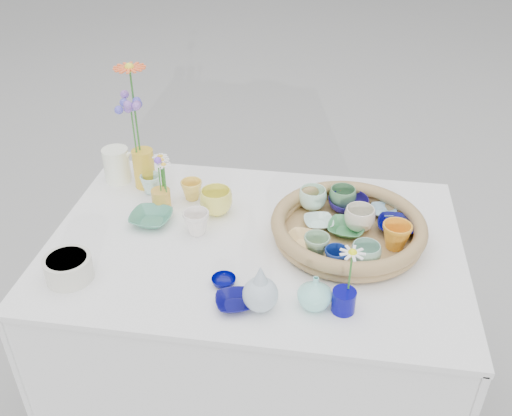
# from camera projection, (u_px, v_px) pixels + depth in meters

# --- Properties ---
(ground) EXTENTS (80.00, 80.00, 0.00)m
(ground) POSITION_uv_depth(u_px,v_px,m) (255.00, 400.00, 2.18)
(ground) COLOR #A4A4A1
(display_table) EXTENTS (1.26, 0.86, 0.77)m
(display_table) POSITION_uv_depth(u_px,v_px,m) (255.00, 400.00, 2.18)
(display_table) COLOR white
(display_table) RESTS_ON ground
(wicker_tray) EXTENTS (0.47, 0.47, 0.08)m
(wicker_tray) POSITION_uv_depth(u_px,v_px,m) (348.00, 228.00, 1.74)
(wicker_tray) COLOR brown
(wicker_tray) RESTS_ON display_table
(tray_ceramic_0) EXTENTS (0.15, 0.15, 0.04)m
(tray_ceramic_0) POSITION_uv_depth(u_px,v_px,m) (348.00, 204.00, 1.85)
(tray_ceramic_0) COLOR #1A115B
(tray_ceramic_0) RESTS_ON wicker_tray
(tray_ceramic_1) EXTENTS (0.13, 0.13, 0.03)m
(tray_ceramic_1) POSITION_uv_depth(u_px,v_px,m) (396.00, 226.00, 1.76)
(tray_ceramic_1) COLOR #01024F
(tray_ceramic_1) RESTS_ON wicker_tray
(tray_ceramic_2) EXTENTS (0.11, 0.11, 0.08)m
(tray_ceramic_2) POSITION_uv_depth(u_px,v_px,m) (396.00, 236.00, 1.67)
(tray_ceramic_2) COLOR orange
(tray_ceramic_2) RESTS_ON wicker_tray
(tray_ceramic_3) EXTENTS (0.13, 0.13, 0.03)m
(tray_ceramic_3) POSITION_uv_depth(u_px,v_px,m) (346.00, 229.00, 1.75)
(tray_ceramic_3) COLOR #3C824D
(tray_ceramic_3) RESTS_ON wicker_tray
(tray_ceramic_4) EXTENTS (0.08, 0.08, 0.07)m
(tray_ceramic_4) POSITION_uv_depth(u_px,v_px,m) (316.00, 246.00, 1.64)
(tray_ceramic_4) COLOR #80AA83
(tray_ceramic_4) RESTS_ON wicker_tray
(tray_ceramic_5) EXTENTS (0.11, 0.11, 0.02)m
(tray_ceramic_5) POSITION_uv_depth(u_px,v_px,m) (319.00, 222.00, 1.78)
(tray_ceramic_5) COLOR silver
(tray_ceramic_5) RESTS_ON wicker_tray
(tray_ceramic_6) EXTENTS (0.12, 0.12, 0.07)m
(tray_ceramic_6) POSITION_uv_depth(u_px,v_px,m) (313.00, 199.00, 1.85)
(tray_ceramic_6) COLOR #BCEED3
(tray_ceramic_6) RESTS_ON wicker_tray
(tray_ceramic_7) EXTENTS (0.10, 0.10, 0.07)m
(tray_ceramic_7) POSITION_uv_depth(u_px,v_px,m) (359.00, 219.00, 1.75)
(tray_ceramic_7) COLOR silver
(tray_ceramic_7) RESTS_ON wicker_tray
(tray_ceramic_8) EXTENTS (0.09, 0.09, 0.02)m
(tray_ceramic_8) POSITION_uv_depth(u_px,v_px,m) (383.00, 211.00, 1.84)
(tray_ceramic_8) COLOR #8CBBD5
(tray_ceramic_8) RESTS_ON wicker_tray
(tray_ceramic_9) EXTENTS (0.09, 0.09, 0.06)m
(tray_ceramic_9) POSITION_uv_depth(u_px,v_px,m) (336.00, 258.00, 1.60)
(tray_ceramic_9) COLOR navy
(tray_ceramic_9) RESTS_ON wicker_tray
(tray_ceramic_10) EXTENTS (0.14, 0.14, 0.03)m
(tray_ceramic_10) POSITION_uv_depth(u_px,v_px,m) (304.00, 242.00, 1.69)
(tray_ceramic_10) COLOR #ECC071
(tray_ceramic_10) RESTS_ON wicker_tray
(tray_ceramic_11) EXTENTS (0.11, 0.11, 0.07)m
(tray_ceramic_11) POSITION_uv_depth(u_px,v_px,m) (366.00, 255.00, 1.61)
(tray_ceramic_11) COLOR #84B29D
(tray_ceramic_11) RESTS_ON wicker_tray
(tray_ceramic_12) EXTENTS (0.10, 0.10, 0.07)m
(tray_ceramic_12) POSITION_uv_depth(u_px,v_px,m) (342.00, 198.00, 1.86)
(tray_ceramic_12) COLOR #4F8257
(tray_ceramic_12) RESTS_ON wicker_tray
(loose_ceramic_0) EXTENTS (0.09, 0.09, 0.07)m
(loose_ceramic_0) POSITION_uv_depth(u_px,v_px,m) (192.00, 190.00, 1.94)
(loose_ceramic_0) COLOR #F6CB51
(loose_ceramic_0) RESTS_ON display_table
(loose_ceramic_1) EXTENTS (0.14, 0.14, 0.08)m
(loose_ceramic_1) POSITION_uv_depth(u_px,v_px,m) (216.00, 202.00, 1.86)
(loose_ceramic_1) COLOR #ECE458
(loose_ceramic_1) RESTS_ON display_table
(loose_ceramic_2) EXTENTS (0.14, 0.14, 0.03)m
(loose_ceramic_2) POSITION_uv_depth(u_px,v_px,m) (151.00, 218.00, 1.83)
(loose_ceramic_2) COLOR #43886C
(loose_ceramic_2) RESTS_ON display_table
(loose_ceramic_3) EXTENTS (0.08, 0.08, 0.08)m
(loose_ceramic_3) POSITION_uv_depth(u_px,v_px,m) (196.00, 223.00, 1.77)
(loose_ceramic_3) COLOR white
(loose_ceramic_3) RESTS_ON display_table
(loose_ceramic_4) EXTENTS (0.09, 0.09, 0.02)m
(loose_ceramic_4) POSITION_uv_depth(u_px,v_px,m) (224.00, 281.00, 1.58)
(loose_ceramic_4) COLOR #00015E
(loose_ceramic_4) RESTS_ON display_table
(loose_ceramic_5) EXTENTS (0.10, 0.10, 0.07)m
(loose_ceramic_5) POSITION_uv_depth(u_px,v_px,m) (151.00, 184.00, 1.97)
(loose_ceramic_5) COLOR silver
(loose_ceramic_5) RESTS_ON display_table
(loose_ceramic_6) EXTENTS (0.13, 0.13, 0.02)m
(loose_ceramic_6) POSITION_uv_depth(u_px,v_px,m) (234.00, 302.00, 1.51)
(loose_ceramic_6) COLOR #090856
(loose_ceramic_6) RESTS_ON display_table
(fluted_bowl) EXTENTS (0.15, 0.15, 0.07)m
(fluted_bowl) POSITION_uv_depth(u_px,v_px,m) (69.00, 268.00, 1.59)
(fluted_bowl) COLOR beige
(fluted_bowl) RESTS_ON display_table
(bud_vase_paleblue) EXTENTS (0.09, 0.09, 0.15)m
(bud_vase_paleblue) POSITION_uv_depth(u_px,v_px,m) (260.00, 287.00, 1.47)
(bud_vase_paleblue) COLOR #AEC1CF
(bud_vase_paleblue) RESTS_ON display_table
(bud_vase_seafoam) EXTENTS (0.11, 0.11, 0.10)m
(bud_vase_seafoam) POSITION_uv_depth(u_px,v_px,m) (315.00, 292.00, 1.49)
(bud_vase_seafoam) COLOR #8CE5D6
(bud_vase_seafoam) RESTS_ON display_table
(bud_vase_cobalt) EXTENTS (0.08, 0.08, 0.06)m
(bud_vase_cobalt) POSITION_uv_depth(u_px,v_px,m) (344.00, 301.00, 1.48)
(bud_vase_cobalt) COLOR #050477
(bud_vase_cobalt) RESTS_ON display_table
(single_daisy) EXTENTS (0.10, 0.10, 0.14)m
(single_daisy) POSITION_uv_depth(u_px,v_px,m) (350.00, 271.00, 1.44)
(single_daisy) COLOR white
(single_daisy) RESTS_ON bud_vase_cobalt
(tall_vase_yellow) EXTENTS (0.08, 0.08, 0.14)m
(tall_vase_yellow) POSITION_uv_depth(u_px,v_px,m) (144.00, 168.00, 1.99)
(tall_vase_yellow) COLOR gold
(tall_vase_yellow) RESTS_ON display_table
(gerbera) EXTENTS (0.13, 0.13, 0.31)m
(gerbera) POSITION_uv_depth(u_px,v_px,m) (135.00, 111.00, 1.87)
(gerbera) COLOR #FF622E
(gerbera) RESTS_ON tall_vase_yellow
(hydrangea) EXTENTS (0.09, 0.09, 0.25)m
(hydrangea) POSITION_uv_depth(u_px,v_px,m) (133.00, 129.00, 1.89)
(hydrangea) COLOR #5350D0
(hydrangea) RESTS_ON tall_vase_yellow
(white_pitcher) EXTENTS (0.14, 0.10, 0.12)m
(white_pitcher) POSITION_uv_depth(u_px,v_px,m) (117.00, 165.00, 2.02)
(white_pitcher) COLOR white
(white_pitcher) RESTS_ON display_table
(daisy_cup) EXTENTS (0.08, 0.08, 0.07)m
(daisy_cup) POSITION_uv_depth(u_px,v_px,m) (161.00, 199.00, 1.89)
(daisy_cup) COLOR gold
(daisy_cup) RESTS_ON display_table
(daisy_posy) EXTENTS (0.10, 0.10, 0.14)m
(daisy_posy) POSITION_uv_depth(u_px,v_px,m) (162.00, 170.00, 1.84)
(daisy_posy) COLOR white
(daisy_posy) RESTS_ON daisy_cup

